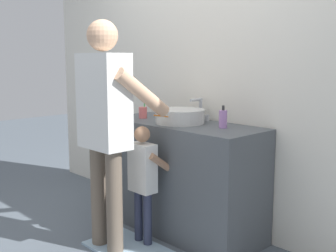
# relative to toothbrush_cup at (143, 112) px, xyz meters

# --- Properties ---
(ground_plane) EXTENTS (14.00, 14.00, 0.00)m
(ground_plane) POSITION_rel_toothbrush_cup_xyz_m (0.41, -0.25, -0.94)
(ground_plane) COLOR slate
(back_wall) EXTENTS (4.40, 0.08, 2.70)m
(back_wall) POSITION_rel_toothbrush_cup_xyz_m (0.41, 0.37, 0.41)
(back_wall) COLOR silver
(back_wall) RESTS_ON ground
(vanity_cabinet) EXTENTS (1.37, 0.54, 0.88)m
(vanity_cabinet) POSITION_rel_toothbrush_cup_xyz_m (0.41, 0.05, -0.49)
(vanity_cabinet) COLOR #4C5156
(vanity_cabinet) RESTS_ON ground
(sink_basin) EXTENTS (0.39, 0.39, 0.11)m
(sink_basin) POSITION_rel_toothbrush_cup_xyz_m (0.41, 0.03, 0.01)
(sink_basin) COLOR silver
(sink_basin) RESTS_ON vanity_cabinet
(faucet) EXTENTS (0.18, 0.14, 0.18)m
(faucet) POSITION_rel_toothbrush_cup_xyz_m (0.41, 0.26, 0.03)
(faucet) COLOR #B7BABF
(faucet) RESTS_ON vanity_cabinet
(toothbrush_cup) EXTENTS (0.07, 0.07, 0.21)m
(toothbrush_cup) POSITION_rel_toothbrush_cup_xyz_m (0.00, 0.00, 0.00)
(toothbrush_cup) COLOR #D86666
(toothbrush_cup) RESTS_ON vanity_cabinet
(soap_bottle) EXTENTS (0.06, 0.06, 0.17)m
(soap_bottle) POSITION_rel_toothbrush_cup_xyz_m (0.79, 0.09, 0.02)
(soap_bottle) COLOR #B27FC6
(soap_bottle) RESTS_ON vanity_cabinet
(bath_mat) EXTENTS (0.64, 0.40, 0.02)m
(bath_mat) POSITION_rel_toothbrush_cup_xyz_m (0.41, -0.50, -0.93)
(bath_mat) COLOR #99B7CC
(bath_mat) RESTS_ON ground
(child_toddler) EXTENTS (0.28, 0.28, 0.90)m
(child_toddler) POSITION_rel_toothbrush_cup_xyz_m (0.41, -0.35, -0.40)
(child_toddler) COLOR #2D334C
(child_toddler) RESTS_ON ground
(adult_parent) EXTENTS (0.51, 0.54, 1.65)m
(adult_parent) POSITION_rel_toothbrush_cup_xyz_m (0.29, -0.59, 0.05)
(adult_parent) COLOR #6B5B4C
(adult_parent) RESTS_ON ground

